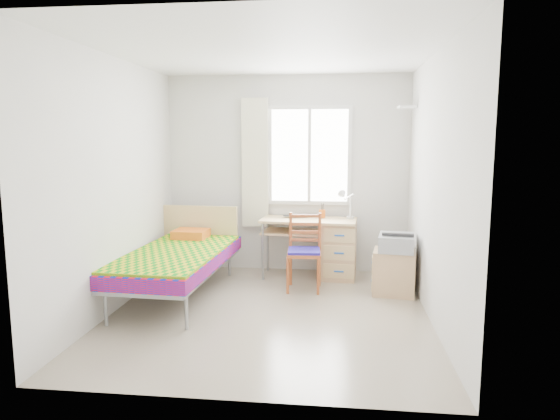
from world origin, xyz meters
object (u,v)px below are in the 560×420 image
Objects in this scene: desk at (333,246)px; printer at (397,242)px; cabinet at (394,272)px; bed at (178,257)px; chair at (305,247)px.

desk is 2.50× the size of printer.
desk is at bearing 145.70° from cabinet.
bed is at bearing -164.92° from cabinet.
chair is at bearing 19.14° from bed.
chair is (-0.33, -0.54, 0.10)m from desk.
chair is at bearing -177.16° from cabinet.
bed is 4.08× the size of cabinet.
printer is at bearing -36.87° from desk.
printer is at bearing -8.41° from chair.
desk reaches higher than cabinet.
printer is (0.02, -0.01, 0.35)m from cabinet.
chair reaches higher than cabinet.
chair is (1.41, 0.41, 0.07)m from bed.
printer is (1.05, -0.09, 0.10)m from chair.
desk is 1.37× the size of chair.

